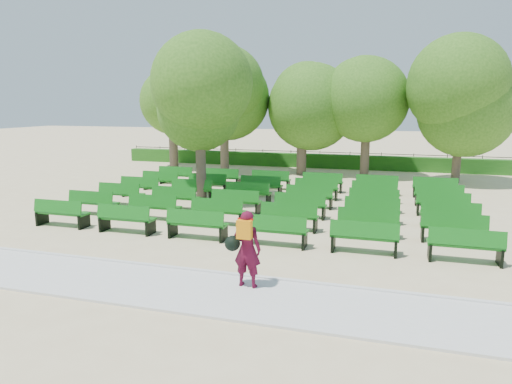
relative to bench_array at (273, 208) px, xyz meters
The scene contains 9 objects.
ground 1.57m from the bench_array, 140.36° to the right, with size 120.00×120.00×0.00m, color #D0BA8A.
paving 8.49m from the bench_array, 98.18° to the right, with size 30.00×2.20×0.06m, color silver.
curb 7.35m from the bench_array, 99.45° to the right, with size 30.00×0.12×0.10m, color silver.
hedge 13.06m from the bench_array, 95.31° to the left, with size 26.00×0.70×0.90m, color #215B17.
fence 13.45m from the bench_array, 95.15° to the left, with size 26.00×0.10×1.02m, color black, non-canonical shape.
tree_line 9.08m from the bench_array, 97.64° to the left, with size 21.80×6.80×7.04m, color #3D6F1D, non-canonical shape.
bench_array is the anchor object (origin of this frame).
tree_among 5.40m from the bench_array, 166.92° to the left, with size 4.48×4.48×6.21m.
person 8.01m from the bench_array, 80.11° to the right, with size 0.85×0.52×1.78m.
Camera 1 is at (5.60, -16.23, 4.16)m, focal length 32.00 mm.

